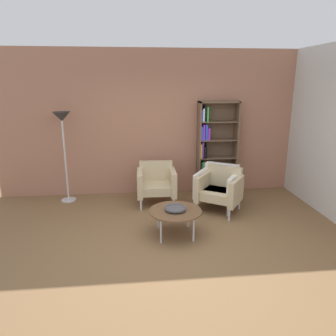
{
  "coord_description": "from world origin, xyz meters",
  "views": [
    {
      "loc": [
        -0.46,
        -3.98,
        2.28
      ],
      "look_at": [
        0.05,
        0.84,
        0.95
      ],
      "focal_mm": 33.93,
      "sensor_mm": 36.0,
      "label": 1
    }
  ],
  "objects_px": {
    "bookshelf_tall": "(213,150)",
    "armchair_by_bookshelf": "(218,185)",
    "armchair_spare_guest": "(220,189)",
    "armchair_near_window": "(156,182)",
    "floor_lamp_torchiere": "(62,127)",
    "coffee_table_low": "(175,212)",
    "decorative_bowl": "(175,208)"
  },
  "relations": [
    {
      "from": "bookshelf_tall",
      "to": "coffee_table_low",
      "type": "xyz_separation_m",
      "value": [
        -1.0,
        -1.83,
        -0.55
      ]
    },
    {
      "from": "coffee_table_low",
      "to": "floor_lamp_torchiere",
      "type": "bearing_deg",
      "value": 139.27
    },
    {
      "from": "armchair_near_window",
      "to": "floor_lamp_torchiere",
      "type": "height_order",
      "value": "floor_lamp_torchiere"
    },
    {
      "from": "armchair_spare_guest",
      "to": "armchair_by_bookshelf",
      "type": "bearing_deg",
      "value": 121.16
    },
    {
      "from": "armchair_near_window",
      "to": "floor_lamp_torchiere",
      "type": "bearing_deg",
      "value": 171.45
    },
    {
      "from": "armchair_by_bookshelf",
      "to": "floor_lamp_torchiere",
      "type": "distance_m",
      "value": 3.09
    },
    {
      "from": "armchair_by_bookshelf",
      "to": "floor_lamp_torchiere",
      "type": "height_order",
      "value": "floor_lamp_torchiere"
    },
    {
      "from": "bookshelf_tall",
      "to": "floor_lamp_torchiere",
      "type": "bearing_deg",
      "value": -176.51
    },
    {
      "from": "coffee_table_low",
      "to": "armchair_spare_guest",
      "type": "bearing_deg",
      "value": 43.22
    },
    {
      "from": "bookshelf_tall",
      "to": "floor_lamp_torchiere",
      "type": "relative_size",
      "value": 1.09
    },
    {
      "from": "bookshelf_tall",
      "to": "coffee_table_low",
      "type": "height_order",
      "value": "bookshelf_tall"
    },
    {
      "from": "armchair_spare_guest",
      "to": "armchair_near_window",
      "type": "xyz_separation_m",
      "value": [
        -1.12,
        0.48,
        0.0
      ]
    },
    {
      "from": "armchair_by_bookshelf",
      "to": "coffee_table_low",
      "type": "bearing_deg",
      "value": -99.7
    },
    {
      "from": "armchair_near_window",
      "to": "bookshelf_tall",
      "type": "bearing_deg",
      "value": 23.24
    },
    {
      "from": "armchair_spare_guest",
      "to": "armchair_by_bookshelf",
      "type": "relative_size",
      "value": 1.01
    },
    {
      "from": "armchair_near_window",
      "to": "floor_lamp_torchiere",
      "type": "relative_size",
      "value": 0.45
    },
    {
      "from": "coffee_table_low",
      "to": "decorative_bowl",
      "type": "distance_m",
      "value": 0.06
    },
    {
      "from": "bookshelf_tall",
      "to": "decorative_bowl",
      "type": "distance_m",
      "value": 2.14
    },
    {
      "from": "bookshelf_tall",
      "to": "decorative_bowl",
      "type": "height_order",
      "value": "bookshelf_tall"
    },
    {
      "from": "armchair_spare_guest",
      "to": "floor_lamp_torchiere",
      "type": "xyz_separation_m",
      "value": [
        -2.84,
        0.78,
        1.03
      ]
    },
    {
      "from": "bookshelf_tall",
      "to": "decorative_bowl",
      "type": "xyz_separation_m",
      "value": [
        -1.0,
        -1.83,
        -0.49
      ]
    },
    {
      "from": "bookshelf_tall",
      "to": "armchair_by_bookshelf",
      "type": "bearing_deg",
      "value": -94.84
    },
    {
      "from": "armchair_spare_guest",
      "to": "floor_lamp_torchiere",
      "type": "bearing_deg",
      "value": -160.77
    },
    {
      "from": "coffee_table_low",
      "to": "decorative_bowl",
      "type": "xyz_separation_m",
      "value": [
        -0.0,
        0.0,
        0.06
      ]
    },
    {
      "from": "armchair_spare_guest",
      "to": "floor_lamp_torchiere",
      "type": "distance_m",
      "value": 3.12
    },
    {
      "from": "armchair_near_window",
      "to": "armchair_by_bookshelf",
      "type": "distance_m",
      "value": 1.17
    },
    {
      "from": "bookshelf_tall",
      "to": "armchair_spare_guest",
      "type": "relative_size",
      "value": 2.01
    },
    {
      "from": "armchair_near_window",
      "to": "armchair_by_bookshelf",
      "type": "xyz_separation_m",
      "value": [
        1.13,
        -0.29,
        0.0
      ]
    },
    {
      "from": "coffee_table_low",
      "to": "armchair_by_bookshelf",
      "type": "height_order",
      "value": "armchair_by_bookshelf"
    },
    {
      "from": "floor_lamp_torchiere",
      "to": "armchair_spare_guest",
      "type": "bearing_deg",
      "value": -15.39
    },
    {
      "from": "coffee_table_low",
      "to": "decorative_bowl",
      "type": "height_order",
      "value": "decorative_bowl"
    },
    {
      "from": "decorative_bowl",
      "to": "armchair_near_window",
      "type": "xyz_separation_m",
      "value": [
        -0.19,
        1.35,
        -0.02
      ]
    }
  ]
}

